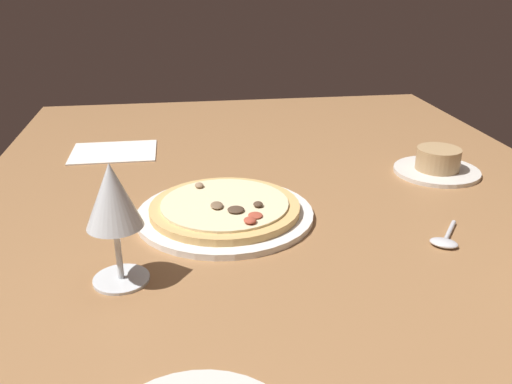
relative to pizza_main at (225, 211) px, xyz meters
The scene contains 6 objects.
dining_table 12.37cm from the pizza_main, 115.20° to the left, with size 150.00×110.00×4.00cm, color #996B42.
pizza_main is the anchor object (origin of this frame).
ramekin_on_saucer 44.78cm from the pizza_main, 108.11° to the left, with size 16.33×16.33×4.99cm.
wine_glass_near 24.76cm from the pizza_main, 41.57° to the right, with size 7.23×7.23×16.12cm.
paper_menu 41.22cm from the pizza_main, 149.96° to the right, with size 14.17×17.87×0.30cm, color white.
spoon 33.73cm from the pizza_main, 66.57° to the left, with size 9.03×7.58×1.00cm.
Camera 1 is at (84.34, -17.53, 41.83)cm, focal length 38.37 mm.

